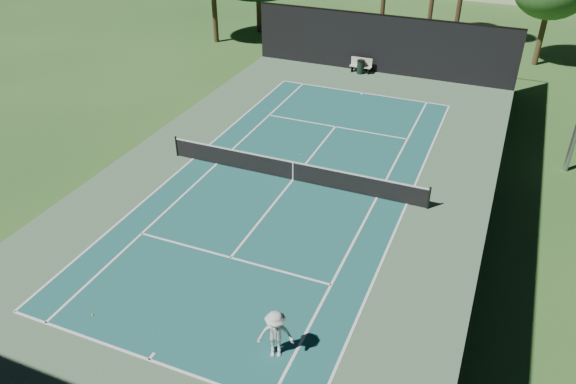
% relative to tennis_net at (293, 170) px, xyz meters
% --- Properties ---
extents(ground, '(160.00, 160.00, 0.00)m').
position_rel_tennis_net_xyz_m(ground, '(0.00, 0.00, -0.56)').
color(ground, '#2D5921').
rests_on(ground, ground).
extents(apron_slab, '(18.00, 32.00, 0.01)m').
position_rel_tennis_net_xyz_m(apron_slab, '(0.00, 0.00, -0.55)').
color(apron_slab, '#4F704E').
rests_on(apron_slab, ground).
extents(court_surface, '(10.97, 23.77, 0.01)m').
position_rel_tennis_net_xyz_m(court_surface, '(0.00, 0.00, -0.55)').
color(court_surface, '#1B5855').
rests_on(court_surface, ground).
extents(court_lines, '(11.07, 23.87, 0.01)m').
position_rel_tennis_net_xyz_m(court_lines, '(0.00, 0.00, -0.54)').
color(court_lines, white).
rests_on(court_lines, ground).
extents(tennis_net, '(12.90, 0.10, 1.10)m').
position_rel_tennis_net_xyz_m(tennis_net, '(0.00, 0.00, 0.00)').
color(tennis_net, black).
rests_on(tennis_net, ground).
extents(fence, '(18.04, 32.05, 4.03)m').
position_rel_tennis_net_xyz_m(fence, '(0.00, 0.06, 1.45)').
color(fence, black).
rests_on(fence, ground).
extents(player, '(1.30, 1.03, 1.76)m').
position_rel_tennis_net_xyz_m(player, '(3.57, -10.16, 0.32)').
color(player, silver).
rests_on(player, ground).
extents(tennis_ball_a, '(0.07, 0.07, 0.07)m').
position_rel_tennis_net_xyz_m(tennis_ball_a, '(-2.89, -10.98, -0.52)').
color(tennis_ball_a, '#C8E934').
rests_on(tennis_ball_a, ground).
extents(tennis_ball_b, '(0.07, 0.07, 0.07)m').
position_rel_tennis_net_xyz_m(tennis_ball_b, '(-3.58, 1.26, -0.52)').
color(tennis_ball_b, '#CDEB35').
rests_on(tennis_ball_b, ground).
extents(tennis_ball_c, '(0.06, 0.06, 0.06)m').
position_rel_tennis_net_xyz_m(tennis_ball_c, '(-0.56, 2.50, -0.53)').
color(tennis_ball_c, '#C8EE36').
rests_on(tennis_ball_c, ground).
extents(tennis_ball_d, '(0.07, 0.07, 0.07)m').
position_rel_tennis_net_xyz_m(tennis_ball_d, '(-5.91, 4.46, -0.52)').
color(tennis_ball_d, '#BDE032').
rests_on(tennis_ball_d, ground).
extents(park_bench, '(1.50, 0.45, 1.02)m').
position_rel_tennis_net_xyz_m(park_bench, '(-1.20, 15.57, -0.01)').
color(park_bench, beige).
rests_on(park_bench, ground).
extents(trash_bin, '(0.56, 0.56, 0.95)m').
position_rel_tennis_net_xyz_m(trash_bin, '(-1.16, 15.33, -0.08)').
color(trash_bin, black).
rests_on(trash_bin, ground).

